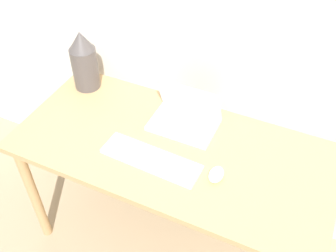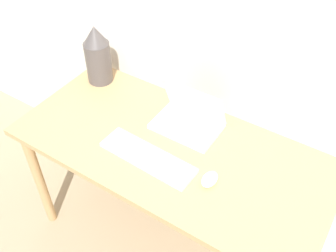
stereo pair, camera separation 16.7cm
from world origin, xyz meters
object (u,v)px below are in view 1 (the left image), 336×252
at_px(mouse, 216,174).
at_px(vase, 84,61).
at_px(laptop, 186,115).
at_px(keyboard, 151,159).

distance_m(mouse, vase, 0.87).
relative_size(laptop, keyboard, 0.68).
bearing_deg(keyboard, mouse, 6.79).
xyz_separation_m(laptop, mouse, (0.24, -0.24, -0.03)).
bearing_deg(mouse, laptop, 134.50).
relative_size(laptop, vase, 0.95).
distance_m(laptop, vase, 0.58).
relative_size(keyboard, mouse, 4.81).
bearing_deg(vase, laptop, -4.97).
bearing_deg(mouse, vase, 160.08).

